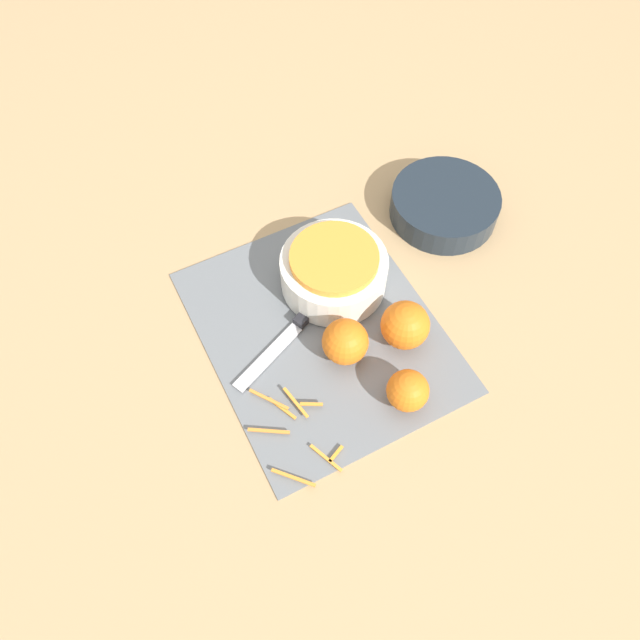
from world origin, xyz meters
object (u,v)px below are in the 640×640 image
Objects in this scene: orange_right at (405,325)px; orange_left at (408,391)px; orange_back at (345,342)px; bowl_speckled at (334,270)px; bowl_dark at (444,205)px; knife at (303,319)px.

orange_left is at bearing -29.12° from orange_right.
bowl_speckled is at bearing 159.33° from orange_back.
orange_left is 0.88× the size of orange_back.
bowl_dark is 0.41m from orange_left.
orange_back is (0.09, 0.03, 0.03)m from knife.
orange_left is 0.83× the size of orange_right.
orange_back is (0.18, -0.32, 0.02)m from bowl_dark.
orange_back reaches higher than knife.
bowl_dark is 3.04× the size of orange_left.
orange_back is at bearing -20.67° from bowl_speckled.
orange_back is (-0.12, -0.05, 0.00)m from orange_left.
orange_left reaches higher than bowl_dark.
knife is 3.01× the size of orange_back.
bowl_speckled and orange_right have the same top height.
bowl_dark is at bearing 120.27° from orange_back.
orange_right is (0.20, -0.21, 0.02)m from bowl_dark.
knife is at bearing -128.43° from orange_right.
knife is (0.10, -0.35, -0.01)m from bowl_dark.
orange_right reaches higher than orange_left.
orange_right reaches higher than bowl_dark.
bowl_speckled reaches higher than knife.
orange_left is (0.30, -0.27, 0.01)m from bowl_dark.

